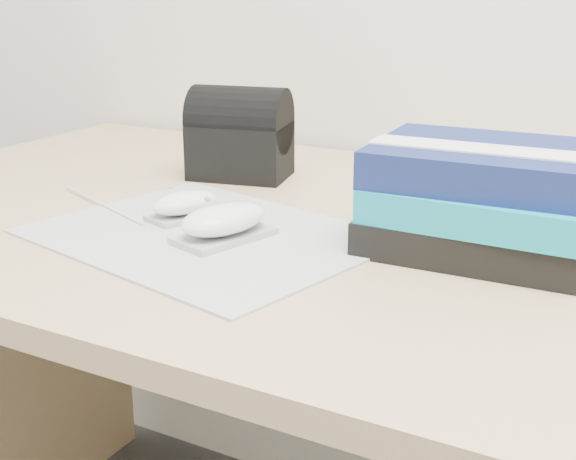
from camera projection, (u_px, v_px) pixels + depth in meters
The scene contains 7 objects.
desk at pixel (403, 385), 1.09m from camera, with size 1.60×0.80×0.73m.
mousepad at pixel (207, 235), 0.96m from camera, with size 0.40×0.31×0.00m, color #94959C.
mouse_rear at pixel (185, 205), 1.02m from camera, with size 0.08×0.11×0.04m.
mouse_front at pixel (224, 222), 0.94m from camera, with size 0.10×0.13×0.05m.
usb_cable at pixel (102, 204), 1.08m from camera, with size 0.00×0.00×0.23m, color silver.
book_stack at pixel (483, 199), 0.91m from camera, with size 0.25×0.21×0.12m.
pouch at pixel (240, 133), 1.22m from camera, with size 0.16×0.13×0.14m.
Camera 1 is at (0.34, 0.72, 1.04)m, focal length 50.00 mm.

